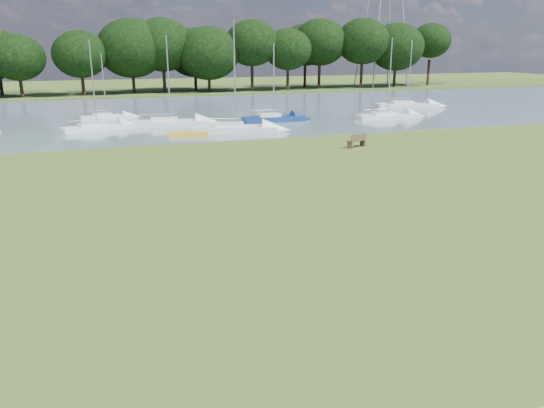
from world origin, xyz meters
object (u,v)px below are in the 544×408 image
object	(u,v)px
sailboat_0	(387,115)
sailboat_5	(170,121)
sailboat_2	(96,126)
sailboat_3	(407,104)
sailboat_7	(273,117)
kayak	(189,134)
sailboat_1	(235,127)
riverbank_bench	(357,140)
sailboat_9	(106,116)

from	to	relation	value
sailboat_0	sailboat_5	size ratio (longest dim) A/B	0.98
sailboat_2	sailboat_3	world-z (taller)	sailboat_3
sailboat_2	sailboat_5	bearing A→B (deg)	-9.73
sailboat_3	sailboat_7	distance (m)	20.84
kayak	sailboat_1	world-z (taller)	sailboat_1
sailboat_0	sailboat_7	size ratio (longest dim) A/B	1.07
sailboat_3	sailboat_5	world-z (taller)	sailboat_5
riverbank_bench	sailboat_0	bearing A→B (deg)	31.40
sailboat_3	sailboat_7	size ratio (longest dim) A/B	1.05
riverbank_bench	sailboat_5	bearing A→B (deg)	106.44
sailboat_2	sailboat_0	bearing A→B (deg)	-19.68
sailboat_0	sailboat_1	bearing A→B (deg)	-165.26
kayak	sailboat_0	xyz separation A→B (m)	(21.81, 4.57, 0.26)
sailboat_0	sailboat_7	distance (m)	12.25
riverbank_bench	sailboat_3	bearing A→B (deg)	29.42
sailboat_7	sailboat_9	distance (m)	17.40
riverbank_bench	sailboat_1	xyz separation A→B (m)	(-7.08, 9.77, 0.04)
kayak	sailboat_2	size ratio (longest dim) A/B	0.43
sailboat_3	sailboat_5	size ratio (longest dim) A/B	0.96
riverbank_bench	sailboat_3	distance (m)	28.36
sailboat_9	sailboat_3	bearing A→B (deg)	-9.46
sailboat_3	sailboat_9	bearing A→B (deg)	-163.27
kayak	sailboat_9	size ratio (longest dim) A/B	0.50
sailboat_0	sailboat_2	size ratio (longest dim) A/B	1.04
sailboat_3	sailboat_5	distance (m)	30.70
sailboat_3	sailboat_7	world-z (taller)	sailboat_3
kayak	sailboat_3	xyz separation A→B (m)	(29.44, 12.83, 0.31)
riverbank_bench	sailboat_3	xyz separation A→B (m)	(18.11, 21.83, 0.00)
sailboat_0	sailboat_2	bearing A→B (deg)	-179.87
sailboat_3	sailboat_7	bearing A→B (deg)	-144.50
sailboat_2	sailboat_7	xyz separation A→B (m)	(17.09, 0.43, 0.08)
sailboat_0	sailboat_5	xyz separation A→B (m)	(-22.46, 2.13, 0.03)
sailboat_1	sailboat_3	xyz separation A→B (m)	(25.20, 12.06, -0.03)
sailboat_1	sailboat_9	size ratio (longest dim) A/B	1.42
kayak	sailboat_1	xyz separation A→B (m)	(4.24, 0.78, 0.34)
sailboat_0	sailboat_9	world-z (taller)	sailboat_0
sailboat_3	sailboat_9	xyz separation A→B (m)	(-35.78, 0.19, -0.06)
riverbank_bench	sailboat_2	xyz separation A→B (m)	(-18.74, 14.80, -0.06)
sailboat_3	sailboat_7	xyz separation A→B (m)	(-19.76, -6.60, 0.02)
sailboat_5	sailboat_7	distance (m)	10.33
sailboat_5	sailboat_9	xyz separation A→B (m)	(-5.69, 6.32, -0.04)
sailboat_9	kayak	bearing A→B (deg)	-73.18
sailboat_5	sailboat_9	distance (m)	8.51
sailboat_0	sailboat_9	distance (m)	29.40
riverbank_bench	sailboat_2	distance (m)	23.88
kayak	sailboat_3	distance (m)	32.11
sailboat_3	kayak	bearing A→B (deg)	-139.42
riverbank_bench	sailboat_2	world-z (taller)	sailboat_2
kayak	sailboat_5	xyz separation A→B (m)	(-0.65, 6.70, 0.28)
kayak	sailboat_3	bearing A→B (deg)	37.89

